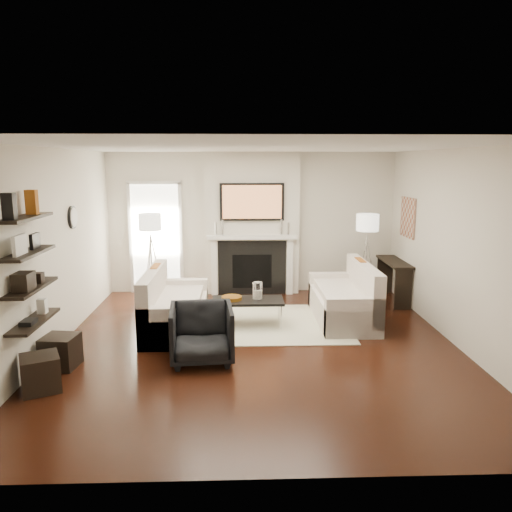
{
  "coord_description": "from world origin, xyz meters",
  "views": [
    {
      "loc": [
        -0.25,
        -6.6,
        2.5
      ],
      "look_at": [
        0.0,
        0.6,
        1.15
      ],
      "focal_mm": 35.0,
      "sensor_mm": 36.0,
      "label": 1
    }
  ],
  "objects_px": {
    "coffee_table": "(248,301)",
    "ottoman_near": "(61,351)",
    "lamp_left_shade": "(150,222)",
    "loveseat_right_base": "(342,308)",
    "lamp_right_shade": "(368,222)",
    "loveseat_left_base": "(176,317)",
    "armchair": "(202,331)"
  },
  "relations": [
    {
      "from": "coffee_table",
      "to": "ottoman_near",
      "type": "xyz_separation_m",
      "value": [
        -2.35,
        -1.52,
        -0.2
      ]
    },
    {
      "from": "lamp_left_shade",
      "to": "loveseat_right_base",
      "type": "bearing_deg",
      "value": -22.28
    },
    {
      "from": "lamp_right_shade",
      "to": "loveseat_right_base",
      "type": "bearing_deg",
      "value": -119.99
    },
    {
      "from": "loveseat_left_base",
      "to": "armchair",
      "type": "distance_m",
      "value": 1.32
    },
    {
      "from": "loveseat_right_base",
      "to": "lamp_left_shade",
      "type": "xyz_separation_m",
      "value": [
        -3.26,
        1.33,
        1.24
      ]
    },
    {
      "from": "lamp_left_shade",
      "to": "ottoman_near",
      "type": "relative_size",
      "value": 1.0
    },
    {
      "from": "armchair",
      "to": "lamp_left_shade",
      "type": "xyz_separation_m",
      "value": [
        -1.12,
        2.93,
        1.05
      ]
    },
    {
      "from": "loveseat_right_base",
      "to": "lamp_right_shade",
      "type": "relative_size",
      "value": 4.5
    },
    {
      "from": "loveseat_left_base",
      "to": "lamp_left_shade",
      "type": "bearing_deg",
      "value": 110.61
    },
    {
      "from": "loveseat_left_base",
      "to": "coffee_table",
      "type": "xyz_separation_m",
      "value": [
        1.09,
        0.17,
        0.19
      ]
    },
    {
      "from": "ottoman_near",
      "to": "armchair",
      "type": "bearing_deg",
      "value": 4.27
    },
    {
      "from": "lamp_right_shade",
      "to": "ottoman_near",
      "type": "distance_m",
      "value": 5.48
    },
    {
      "from": "lamp_left_shade",
      "to": "loveseat_left_base",
      "type": "bearing_deg",
      "value": -69.39
    },
    {
      "from": "lamp_right_shade",
      "to": "armchair",
      "type": "bearing_deg",
      "value": -135.73
    },
    {
      "from": "loveseat_right_base",
      "to": "ottoman_near",
      "type": "xyz_separation_m",
      "value": [
        -3.88,
        -1.73,
        -0.01
      ]
    },
    {
      "from": "armchair",
      "to": "lamp_right_shade",
      "type": "relative_size",
      "value": 2.01
    },
    {
      "from": "armchair",
      "to": "ottoman_near",
      "type": "bearing_deg",
      "value": 179.15
    },
    {
      "from": "lamp_left_shade",
      "to": "lamp_right_shade",
      "type": "bearing_deg",
      "value": -3.22
    },
    {
      "from": "armchair",
      "to": "ottoman_near",
      "type": "height_order",
      "value": "armchair"
    },
    {
      "from": "loveseat_left_base",
      "to": "coffee_table",
      "type": "height_order",
      "value": "same"
    },
    {
      "from": "ottoman_near",
      "to": "lamp_left_shade",
      "type": "bearing_deg",
      "value": 78.55
    },
    {
      "from": "ottoman_near",
      "to": "lamp_right_shade",
      "type": "bearing_deg",
      "value": 32.15
    },
    {
      "from": "armchair",
      "to": "loveseat_right_base",
      "type": "bearing_deg",
      "value": 31.62
    },
    {
      "from": "loveseat_left_base",
      "to": "loveseat_right_base",
      "type": "relative_size",
      "value": 1.0
    },
    {
      "from": "lamp_right_shade",
      "to": "ottoman_near",
      "type": "relative_size",
      "value": 1.0
    },
    {
      "from": "coffee_table",
      "to": "lamp_left_shade",
      "type": "bearing_deg",
      "value": 138.31
    },
    {
      "from": "coffee_table",
      "to": "armchair",
      "type": "height_order",
      "value": "armchair"
    },
    {
      "from": "lamp_left_shade",
      "to": "ottoman_near",
      "type": "distance_m",
      "value": 3.36
    },
    {
      "from": "loveseat_right_base",
      "to": "ottoman_near",
      "type": "bearing_deg",
      "value": -156.0
    },
    {
      "from": "loveseat_right_base",
      "to": "lamp_left_shade",
      "type": "relative_size",
      "value": 4.5
    },
    {
      "from": "lamp_left_shade",
      "to": "lamp_right_shade",
      "type": "distance_m",
      "value": 3.91
    },
    {
      "from": "armchair",
      "to": "ottoman_near",
      "type": "distance_m",
      "value": 1.76
    }
  ]
}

